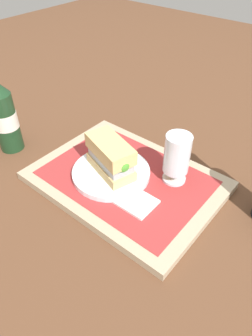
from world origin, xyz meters
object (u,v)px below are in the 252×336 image
at_px(plate, 111,172).
at_px(second_bottle, 4,115).
at_px(sandwich, 111,157).
at_px(beer_glass, 177,157).

height_order(plate, second_bottle, second_bottle).
distance_m(sandwich, second_bottle, 0.32).
bearing_deg(beer_glass, second_bottle, -160.20).
height_order(beer_glass, second_bottle, second_bottle).
xyz_separation_m(sandwich, beer_glass, (0.12, 0.09, 0.01)).
bearing_deg(plate, sandwich, -17.67).
bearing_deg(sandwich, second_bottle, -149.35).
height_order(plate, sandwich, sandwich).
xyz_separation_m(beer_glass, second_bottle, (-0.44, -0.16, 0.01)).
bearing_deg(second_bottle, beer_glass, 19.80).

